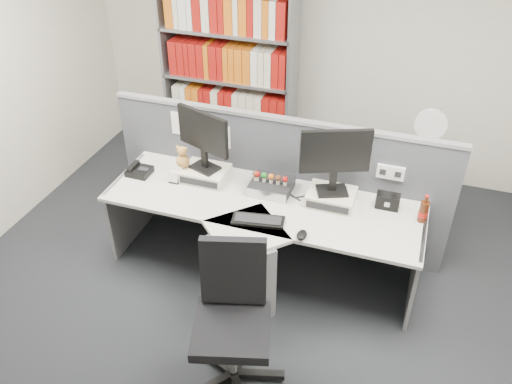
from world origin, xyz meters
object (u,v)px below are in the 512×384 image
(mouse, at_px, (302,235))
(shelving_unit, at_px, (230,81))
(monitor_right, at_px, (335,156))
(speaker, at_px, (388,201))
(cola_bottle, at_px, (424,212))
(office_chair, at_px, (233,314))
(desktop_pc, at_px, (271,186))
(desk_phone, at_px, (139,171))
(desk_fan, at_px, (430,127))
(keyboard, at_px, (258,220))
(filing_cabinet, at_px, (417,187))
(monitor_left, at_px, (203,136))
(desk, at_px, (254,242))
(desk_calendar, at_px, (174,177))

(mouse, height_order, shelving_unit, shelving_unit)
(monitor_right, relative_size, mouse, 4.62)
(monitor_right, distance_m, speaker, 0.58)
(cola_bottle, bearing_deg, office_chair, -132.04)
(office_chair, bearing_deg, desktop_pc, 95.47)
(desk_phone, relative_size, shelving_unit, 0.10)
(desktop_pc, distance_m, desk_phone, 1.18)
(desk_phone, distance_m, desk_fan, 2.62)
(keyboard, relative_size, office_chair, 0.40)
(monitor_right, bearing_deg, desk_phone, -175.88)
(keyboard, xyz_separation_m, shelving_unit, (-0.95, 1.90, 0.24))
(shelving_unit, relative_size, filing_cabinet, 2.86)
(speaker, xyz_separation_m, filing_cabinet, (0.23, 0.94, -0.43))
(monitor_left, height_order, mouse, monitor_left)
(monitor_right, height_order, desktop_pc, monitor_right)
(desk, xyz_separation_m, monitor_left, (-0.57, 0.38, 0.68))
(monitor_left, xyz_separation_m, monitor_right, (1.10, 0.00, 0.01))
(desk, height_order, desk_fan, desk_fan)
(desktop_pc, distance_m, keyboard, 0.44)
(desktop_pc, relative_size, office_chair, 0.32)
(monitor_left, bearing_deg, shelving_unit, 102.73)
(monitor_left, bearing_deg, filing_cabinet, 29.87)
(desk, distance_m, monitor_right, 0.96)
(shelving_unit, bearing_deg, filing_cabinet, -12.07)
(desk, bearing_deg, speaker, 25.28)
(keyboard, bearing_deg, speaker, 28.81)
(monitor_right, bearing_deg, monitor_left, -180.00)
(desk_phone, xyz_separation_m, office_chair, (1.30, -1.12, -0.18))
(desk_phone, relative_size, filing_cabinet, 0.29)
(monitor_right, bearing_deg, mouse, -102.35)
(desk_calendar, bearing_deg, desk_fan, 30.03)
(monitor_left, height_order, office_chair, monitor_left)
(desk_calendar, distance_m, desk_fan, 2.32)
(desk, relative_size, shelving_unit, 1.30)
(monitor_right, height_order, mouse, monitor_right)
(desk, bearing_deg, shelving_unit, 115.96)
(desk_phone, distance_m, shelving_unit, 1.62)
(desktop_pc, bearing_deg, office_chair, -84.53)
(monitor_left, relative_size, monitor_right, 0.96)
(shelving_unit, bearing_deg, desk_phone, -99.02)
(desk_fan, bearing_deg, mouse, -117.17)
(monitor_left, xyz_separation_m, keyboard, (0.62, -0.43, -0.41))
(monitor_left, height_order, cola_bottle, monitor_left)
(desk, xyz_separation_m, desk_fan, (1.20, 1.40, 0.55))
(keyboard, bearing_deg, monitor_left, 145.25)
(monitor_right, height_order, keyboard, monitor_right)
(speaker, bearing_deg, desktop_pc, -175.71)
(desk_calendar, distance_m, cola_bottle, 2.05)
(mouse, xyz_separation_m, desk_fan, (0.78, 1.52, 0.26))
(desk_phone, bearing_deg, monitor_right, 4.12)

